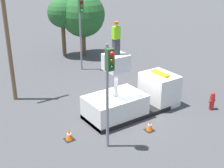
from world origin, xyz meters
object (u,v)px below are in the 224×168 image
utility_pole (7,35)px  fire_hydrant (212,101)px  worker (116,38)px  tree_right_bg (62,13)px  traffic_light_across (81,20)px  tree_left_bg (83,15)px  traffic_cone_curbside (150,126)px  traffic_cone_rear (69,135)px  bucket_truck (133,99)px  traffic_light_pole (109,78)px

utility_pole → fire_hydrant: bearing=-41.2°
worker → tree_right_bg: bearing=76.7°
traffic_light_across → tree_left_bg: bearing=58.3°
traffic_light_across → traffic_cone_curbside: bearing=-99.7°
traffic_light_across → tree_right_bg: 4.32m
traffic_cone_rear → tree_right_bg: tree_right_bg is taller
worker → traffic_cone_rear: size_ratio=2.96×
traffic_light_across → fire_hydrant: size_ratio=5.14×
bucket_truck → traffic_cone_rear: size_ratio=10.01×
fire_hydrant → tree_left_bg: bearing=93.4°
traffic_light_pole → utility_pole: 8.30m
traffic_light_pole → tree_left_bg: (6.59, 13.95, 0.07)m
traffic_light_across → tree_left_bg: traffic_light_across is taller
tree_left_bg → traffic_light_across: bearing=-121.7°
traffic_cone_rear → tree_right_bg: (6.25, 13.05, 3.66)m
utility_pole → bucket_truck: bearing=-48.0°
traffic_light_across → worker: bearing=-106.6°
traffic_light_pole → worker: bearing=48.8°
bucket_truck → utility_pole: utility_pole is taller
worker → tree_left_bg: bearing=68.6°
traffic_cone_rear → worker: bearing=9.9°
traffic_light_pole → traffic_cone_rear: traffic_light_pole is taller
bucket_truck → traffic_cone_curbside: (-0.56, -2.20, -0.59)m
traffic_light_across → tree_right_bg: traffic_light_across is taller
worker → traffic_light_across: (2.44, 8.19, -0.61)m
worker → tree_right_bg: 12.84m
bucket_truck → fire_hydrant: size_ratio=5.24×
traffic_light_pole → traffic_cone_rear: size_ratio=8.77×
traffic_light_pole → traffic_light_across: bearing=67.0°
traffic_light_pole → fire_hydrant: size_ratio=4.60×
tree_left_bg → tree_right_bg: (-1.62, 0.83, 0.20)m
traffic_cone_rear → utility_pole: 7.49m
fire_hydrant → utility_pole: utility_pole is taller
traffic_light_pole → tree_right_bg: size_ratio=0.98×
traffic_light_across → utility_pole: 6.85m
worker → traffic_cone_curbside: worker is taller
bucket_truck → traffic_cone_curbside: bearing=-104.2°
worker → traffic_light_pole: 3.22m
traffic_cone_rear → traffic_cone_curbside: size_ratio=0.96×
traffic_cone_rear → tree_left_bg: 14.95m
bucket_truck → traffic_light_pole: traffic_light_pole is taller
traffic_cone_rear → tree_right_bg: 14.93m
worker → utility_pole: bearing=124.6°
traffic_light_across → traffic_cone_curbside: (-1.78, -10.39, -3.80)m
traffic_light_across → fire_hydrant: 11.58m
worker → traffic_light_across: 8.56m
traffic_light_pole → fire_hydrant: 8.05m
traffic_light_across → traffic_cone_rear: size_ratio=9.82×
worker → tree_left_bg: size_ratio=0.30×
worker → traffic_cone_rear: (-3.30, -0.58, -4.41)m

